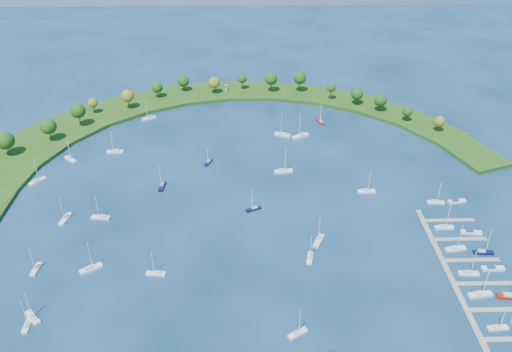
{
  "coord_description": "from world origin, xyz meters",
  "views": [
    {
      "loc": [
        0.01,
        -210.54,
        139.19
      ],
      "look_at": [
        5.0,
        5.0,
        4.0
      ],
      "focal_mm": 36.6,
      "sensor_mm": 36.0,
      "label": 1
    }
  ],
  "objects_px": {
    "dock_system": "(467,272)",
    "moored_boat_9": "(310,257)",
    "moored_boat_12": "(253,208)",
    "docked_boat_10": "(436,202)",
    "moored_boat_1": "(319,240)",
    "docked_boat_8": "(444,227)",
    "moored_boat_2": "(321,121)",
    "docked_boat_4": "(469,273)",
    "moored_boat_20": "(91,268)",
    "moored_boat_16": "(115,151)",
    "docked_boat_7": "(483,252)",
    "moored_boat_19": "(301,135)",
    "docked_boat_2": "(480,294)",
    "moored_boat_15": "(282,134)",
    "moored_boat_6": "(27,324)",
    "docked_boat_3": "(510,296)",
    "moored_boat_18": "(149,118)",
    "moored_boat_17": "(162,186)",
    "docked_boat_6": "(456,248)",
    "moored_boat_11": "(101,217)",
    "moored_boat_3": "(36,268)",
    "moored_boat_8": "(208,162)",
    "moored_boat_14": "(37,181)",
    "docked_boat_0": "(498,327)",
    "moored_boat_10": "(33,317)",
    "moored_boat_7": "(65,218)",
    "docked_boat_9": "(471,232)",
    "docked_boat_11": "(457,201)",
    "moored_boat_21": "(298,333)",
    "harbor_tower": "(226,88)",
    "docked_boat_5": "(493,268)",
    "moored_boat_5": "(366,191)",
    "moored_boat_13": "(70,159)",
    "moored_boat_4": "(283,171)"
  },
  "relations": [
    {
      "from": "dock_system",
      "to": "moored_boat_9",
      "type": "xyz_separation_m",
      "value": [
        -59.99,
        9.18,
        0.52
      ]
    },
    {
      "from": "moored_boat_12",
      "to": "docked_boat_10",
      "type": "bearing_deg",
      "value": 157.29
    },
    {
      "from": "moored_boat_1",
      "to": "docked_boat_8",
      "type": "relative_size",
      "value": 1.09
    },
    {
      "from": "moored_boat_1",
      "to": "moored_boat_2",
      "type": "xyz_separation_m",
      "value": [
        15.18,
        112.09,
        -0.04
      ]
    },
    {
      "from": "docked_boat_4",
      "to": "moored_boat_20",
      "type": "bearing_deg",
      "value": -178.98
    },
    {
      "from": "moored_boat_2",
      "to": "moored_boat_16",
      "type": "distance_m",
      "value": 120.78
    },
    {
      "from": "docked_boat_7",
      "to": "moored_boat_20",
      "type": "bearing_deg",
      "value": -173.67
    },
    {
      "from": "docked_boat_4",
      "to": "docked_boat_10",
      "type": "relative_size",
      "value": 1.02
    },
    {
      "from": "moored_boat_19",
      "to": "moored_boat_20",
      "type": "relative_size",
      "value": 1.15
    },
    {
      "from": "docked_boat_2",
      "to": "moored_boat_15",
      "type": "bearing_deg",
      "value": 109.8
    },
    {
      "from": "moored_boat_6",
      "to": "docked_boat_3",
      "type": "relative_size",
      "value": 0.78
    },
    {
      "from": "moored_boat_1",
      "to": "moored_boat_15",
      "type": "relative_size",
      "value": 0.95
    },
    {
      "from": "moored_boat_6",
      "to": "moored_boat_18",
      "type": "height_order",
      "value": "moored_boat_18"
    },
    {
      "from": "moored_boat_9",
      "to": "moored_boat_19",
      "type": "distance_m",
      "value": 104.8
    },
    {
      "from": "moored_boat_2",
      "to": "moored_boat_17",
      "type": "height_order",
      "value": "moored_boat_17"
    },
    {
      "from": "docked_boat_3",
      "to": "moored_boat_1",
      "type": "bearing_deg",
      "value": 161.06
    },
    {
      "from": "moored_boat_17",
      "to": "docked_boat_6",
      "type": "xyz_separation_m",
      "value": [
        126.24,
        -49.85,
        0.01
      ]
    },
    {
      "from": "moored_boat_2",
      "to": "dock_system",
      "type": "bearing_deg",
      "value": 179.89
    },
    {
      "from": "moored_boat_11",
      "to": "docked_boat_8",
      "type": "xyz_separation_m",
      "value": [
        150.23,
        -10.72,
        -0.01
      ]
    },
    {
      "from": "moored_boat_3",
      "to": "docked_boat_7",
      "type": "height_order",
      "value": "docked_boat_7"
    },
    {
      "from": "moored_boat_8",
      "to": "moored_boat_9",
      "type": "xyz_separation_m",
      "value": [
        44.81,
        -76.21,
        0.02
      ]
    },
    {
      "from": "moored_boat_14",
      "to": "moored_boat_17",
      "type": "relative_size",
      "value": 1.07
    },
    {
      "from": "docked_boat_8",
      "to": "docked_boat_0",
      "type": "bearing_deg",
      "value": -91.63
    },
    {
      "from": "moored_boat_3",
      "to": "moored_boat_10",
      "type": "bearing_deg",
      "value": 20.47
    },
    {
      "from": "moored_boat_20",
      "to": "moored_boat_9",
      "type": "bearing_deg",
      "value": -30.9
    },
    {
      "from": "moored_boat_8",
      "to": "docked_boat_8",
      "type": "distance_m",
      "value": 119.81
    },
    {
      "from": "docked_boat_6",
      "to": "moored_boat_1",
      "type": "bearing_deg",
      "value": 163.3
    },
    {
      "from": "moored_boat_7",
      "to": "docked_boat_9",
      "type": "bearing_deg",
      "value": 97.38
    },
    {
      "from": "moored_boat_8",
      "to": "docked_boat_11",
      "type": "relative_size",
      "value": 1.15
    },
    {
      "from": "moored_boat_10",
      "to": "docked_boat_10",
      "type": "bearing_deg",
      "value": -111.18
    },
    {
      "from": "moored_boat_6",
      "to": "docked_boat_0",
      "type": "xyz_separation_m",
      "value": [
        161.38,
        -5.03,
        -0.01
      ]
    },
    {
      "from": "moored_boat_10",
      "to": "moored_boat_18",
      "type": "relative_size",
      "value": 0.93
    },
    {
      "from": "moored_boat_11",
      "to": "moored_boat_19",
      "type": "relative_size",
      "value": 0.82
    },
    {
      "from": "moored_boat_17",
      "to": "moored_boat_21",
      "type": "bearing_deg",
      "value": 35.89
    },
    {
      "from": "moored_boat_1",
      "to": "moored_boat_8",
      "type": "distance_m",
      "value": 82.13
    },
    {
      "from": "moored_boat_11",
      "to": "docked_boat_9",
      "type": "xyz_separation_m",
      "value": [
        160.68,
        -14.38,
        -0.26
      ]
    },
    {
      "from": "moored_boat_3",
      "to": "moored_boat_8",
      "type": "bearing_deg",
      "value": 146.41
    },
    {
      "from": "moored_boat_10",
      "to": "moored_boat_20",
      "type": "distance_m",
      "value": 28.43
    },
    {
      "from": "harbor_tower",
      "to": "docked_boat_2",
      "type": "xyz_separation_m",
      "value": [
        97.73,
        -189.86,
        -3.18
      ]
    },
    {
      "from": "docked_boat_5",
      "to": "docked_boat_9",
      "type": "distance_m",
      "value": 22.7
    },
    {
      "from": "moored_boat_5",
      "to": "docked_boat_5",
      "type": "height_order",
      "value": "moored_boat_5"
    },
    {
      "from": "moored_boat_20",
      "to": "moored_boat_5",
      "type": "bearing_deg",
      "value": -10.28
    },
    {
      "from": "docked_boat_5",
      "to": "moored_boat_5",
      "type": "bearing_deg",
      "value": 124.89
    },
    {
      "from": "moored_boat_13",
      "to": "docked_boat_2",
      "type": "bearing_deg",
      "value": 13.71
    },
    {
      "from": "moored_boat_18",
      "to": "moored_boat_15",
      "type": "bearing_deg",
      "value": 138.48
    },
    {
      "from": "moored_boat_4",
      "to": "moored_boat_5",
      "type": "distance_m",
      "value": 43.06
    },
    {
      "from": "dock_system",
      "to": "moored_boat_7",
      "type": "distance_m",
      "value": 169.69
    },
    {
      "from": "moored_boat_16",
      "to": "moored_boat_13",
      "type": "bearing_deg",
      "value": 16.73
    },
    {
      "from": "harbor_tower",
      "to": "docked_boat_0",
      "type": "distance_m",
      "value": 227.56
    },
    {
      "from": "moored_boat_12",
      "to": "docked_boat_11",
      "type": "relative_size",
      "value": 1.23
    }
  ]
}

